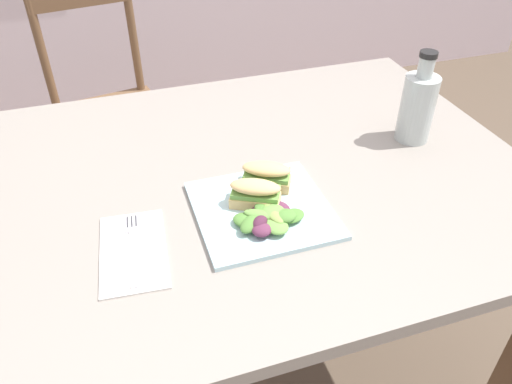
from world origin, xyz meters
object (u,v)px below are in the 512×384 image
at_px(bottle_cold_brew, 417,110).
at_px(sandwich_half_front, 255,193).
at_px(dining_table, 246,214).
at_px(sandwich_half_back, 267,175).
at_px(fork_on_napkin, 133,243).
at_px(chair_wooden_far, 110,112).
at_px(plate_lunch, 262,210).

bearing_deg(bottle_cold_brew, sandwich_half_front, -162.61).
distance_m(dining_table, sandwich_half_back, 0.18).
bearing_deg(fork_on_napkin, bottle_cold_brew, 13.90).
height_order(sandwich_half_back, bottle_cold_brew, bottle_cold_brew).
bearing_deg(chair_wooden_far, sandwich_half_back, -74.66).
bearing_deg(chair_wooden_far, dining_table, -74.73).
relative_size(chair_wooden_far, plate_lunch, 3.36).
height_order(sandwich_half_front, sandwich_half_back, same).
xyz_separation_m(sandwich_half_front, fork_on_napkin, (-0.24, -0.03, -0.03)).
relative_size(dining_table, sandwich_half_front, 11.37).
distance_m(plate_lunch, sandwich_half_front, 0.04).
bearing_deg(bottle_cold_brew, plate_lunch, -160.48).
relative_size(dining_table, fork_on_napkin, 6.73).
relative_size(chair_wooden_far, sandwich_half_front, 7.91).
bearing_deg(chair_wooden_far, sandwich_half_front, -77.40).
bearing_deg(sandwich_half_back, dining_table, 106.21).
bearing_deg(dining_table, bottle_cold_brew, 1.74).
relative_size(dining_table, chair_wooden_far, 1.44).
bearing_deg(dining_table, sandwich_half_front, -98.48).
height_order(chair_wooden_far, sandwich_half_front, chair_wooden_far).
height_order(dining_table, sandwich_half_back, sandwich_half_back).
xyz_separation_m(dining_table, fork_on_napkin, (-0.26, -0.16, 0.13)).
xyz_separation_m(sandwich_half_front, bottle_cold_brew, (0.44, 0.14, 0.04)).
bearing_deg(sandwich_half_front, dining_table, 81.52).
height_order(chair_wooden_far, fork_on_napkin, chair_wooden_far).
bearing_deg(sandwich_half_back, plate_lunch, -115.44).
distance_m(sandwich_half_back, fork_on_napkin, 0.30).
bearing_deg(sandwich_half_back, fork_on_napkin, -163.98).
bearing_deg(bottle_cold_brew, dining_table, -178.26).
bearing_deg(fork_on_napkin, sandwich_half_front, 7.38).
distance_m(sandwich_half_front, sandwich_half_back, 0.06).
xyz_separation_m(fork_on_napkin, bottle_cold_brew, (0.68, 0.17, 0.07)).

